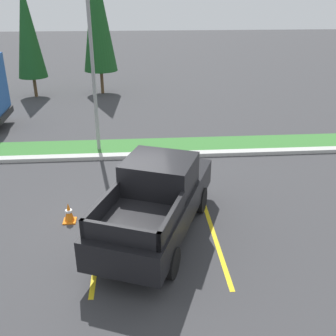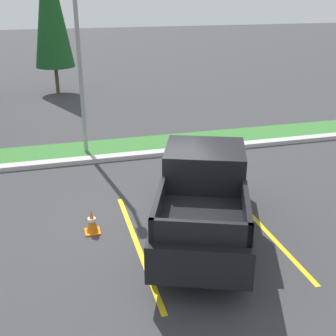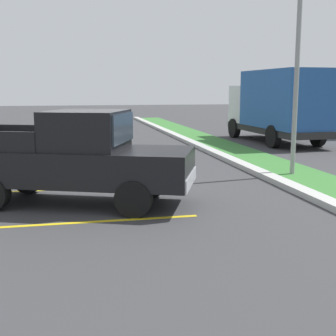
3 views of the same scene
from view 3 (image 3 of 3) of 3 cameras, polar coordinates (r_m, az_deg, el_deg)
ground_plane at (r=11.51m, az=-9.07°, el=-3.19°), size 120.00×120.00×0.00m
parking_line_near at (r=12.14m, az=-11.46°, el=-2.56°), size 0.12×4.80×0.01m
parking_line_far at (r=9.14m, az=-11.19°, el=-6.68°), size 0.12×4.80×0.01m
curb_strip at (r=12.75m, az=13.98°, el=-1.74°), size 56.00×0.40×0.15m
grass_median at (r=13.27m, az=18.24°, el=-1.69°), size 56.00×1.80×0.06m
pickup_truck_main at (r=10.41m, az=-11.27°, el=1.19°), size 3.67×5.55×2.10m
cargo_truck_distant at (r=22.44m, az=13.65°, el=7.75°), size 6.89×2.71×3.40m
street_light at (r=13.95m, az=15.29°, el=14.91°), size 0.24×1.49×6.67m
traffic_cone at (r=13.02m, az=-7.90°, el=-0.33°), size 0.36×0.36×0.60m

